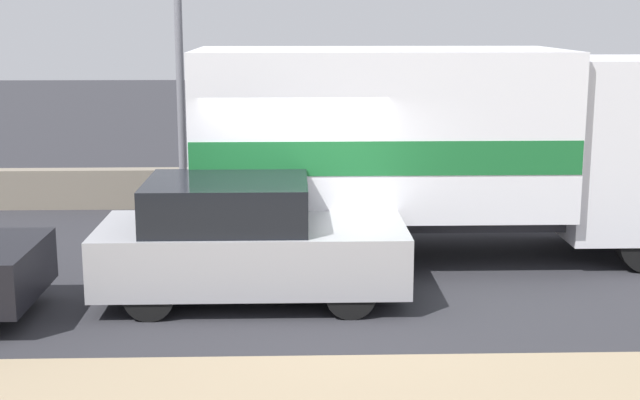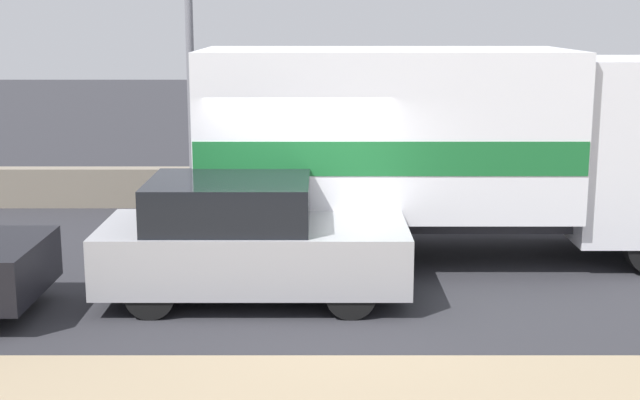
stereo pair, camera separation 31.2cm
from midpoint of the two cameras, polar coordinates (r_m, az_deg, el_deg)
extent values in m
plane|color=#2D2D33|center=(11.24, -0.97, -6.72)|extent=(80.00, 80.00, 0.00)
cube|color=gray|center=(16.84, -0.74, 0.82)|extent=(60.00, 0.35, 0.74)
cylinder|color=slate|center=(16.11, -8.06, 10.11)|extent=(0.14, 0.14, 6.27)
cube|color=silver|center=(14.00, 19.96, 3.26)|extent=(2.15, 2.29, 2.57)
cube|color=#2D2D33|center=(13.38, 4.46, -0.95)|extent=(5.32, 1.41, 0.25)
cube|color=white|center=(13.15, 4.54, 4.54)|extent=(5.32, 2.56, 2.33)
cube|color=#19662D|center=(13.19, 4.53, 3.52)|extent=(5.29, 2.58, 0.47)
cylinder|color=black|center=(15.12, 18.38, -0.85)|extent=(0.84, 0.28, 0.84)
cylinder|color=black|center=(14.33, -1.71, -0.92)|extent=(0.84, 0.28, 0.84)
cylinder|color=black|center=(12.44, -1.93, -2.88)|extent=(0.84, 0.28, 0.84)
cylinder|color=black|center=(14.35, 2.54, -0.91)|extent=(0.84, 0.28, 0.84)
cylinder|color=black|center=(12.45, 2.97, -2.88)|extent=(0.84, 0.28, 0.84)
cube|color=#9E9EA3|center=(11.36, -3.68, -3.39)|extent=(3.86, 1.79, 0.75)
cube|color=black|center=(11.22, -5.30, -0.13)|extent=(2.01, 1.65, 0.57)
cylinder|color=black|center=(12.17, 2.20, -3.78)|extent=(0.61, 0.20, 0.61)
cylinder|color=black|center=(10.69, 2.56, -6.00)|extent=(0.61, 0.20, 0.61)
cylinder|color=black|center=(12.30, -9.04, -3.75)|extent=(0.61, 0.20, 0.61)
cylinder|color=black|center=(10.84, -10.27, -5.93)|extent=(0.61, 0.20, 0.61)
camera|label=1|loc=(0.16, -89.27, 0.15)|focal=50.00mm
camera|label=2|loc=(0.16, 90.73, -0.15)|focal=50.00mm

